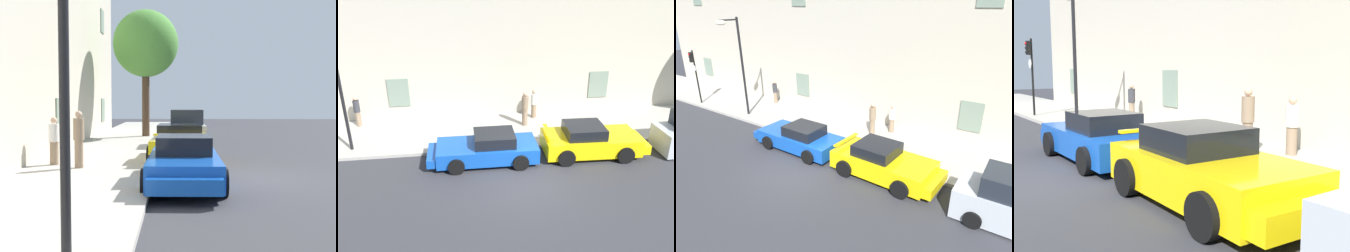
{
  "view_description": "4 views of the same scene",
  "coord_description": "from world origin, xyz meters",
  "views": [
    {
      "loc": [
        -13.17,
        1.92,
        2.29
      ],
      "look_at": [
        2.6,
        2.22,
        1.37
      ],
      "focal_mm": 48.56,
      "sensor_mm": 36.0,
      "label": 1
    },
    {
      "loc": [
        -2.31,
        -11.77,
        7.68
      ],
      "look_at": [
        -0.25,
        3.26,
        0.91
      ],
      "focal_mm": 38.3,
      "sensor_mm": 36.0,
      "label": 2
    },
    {
      "loc": [
        8.17,
        -8.16,
        6.78
      ],
      "look_at": [
        0.42,
        3.11,
        1.16
      ],
      "focal_mm": 32.1,
      "sensor_mm": 36.0,
      "label": 3
    },
    {
      "loc": [
        9.13,
        -2.8,
        2.47
      ],
      "look_at": [
        1.46,
        2.52,
        1.17
      ],
      "focal_mm": 45.3,
      "sensor_mm": 36.0,
      "label": 4
    }
  ],
  "objects": [
    {
      "name": "ground_plane",
      "position": [
        0.0,
        0.0,
        0.0
      ],
      "size": [
        80.0,
        80.0,
        0.0
      ],
      "primitive_type": "plane",
      "color": "#333338"
    },
    {
      "name": "sidewalk",
      "position": [
        0.0,
        4.67,
        0.07
      ],
      "size": [
        60.0,
        4.23,
        0.14
      ],
      "primitive_type": "cube",
      "color": "#A8A399",
      "rests_on": "ground"
    },
    {
      "name": "sportscar_red_lead",
      "position": [
        -1.41,
        1.73,
        0.58
      ],
      "size": [
        4.62,
        2.07,
        1.32
      ],
      "color": "#144CB2",
      "rests_on": "ground"
    },
    {
      "name": "sportscar_yellow_flank",
      "position": [
        3.44,
        1.78,
        0.63
      ],
      "size": [
        4.56,
        2.29,
        1.41
      ],
      "color": "yellow",
      "rests_on": "ground"
    },
    {
      "name": "pedestrian_admiring",
      "position": [
        0.97,
        4.99,
        1.06
      ],
      "size": [
        0.47,
        0.47,
        1.79
      ],
      "color": "#8C7259",
      "rests_on": "sidewalk"
    },
    {
      "name": "pedestrian_strolling",
      "position": [
        1.65,
        5.96,
        0.94
      ],
      "size": [
        0.45,
        0.45,
        1.58
      ],
      "color": "#8C7259",
      "rests_on": "sidewalk"
    },
    {
      "name": "pedestrian_bystander",
      "position": [
        -7.51,
        6.04,
        0.97
      ],
      "size": [
        0.38,
        0.38,
        1.61
      ],
      "color": "#8C7259",
      "rests_on": "sidewalk"
    }
  ]
}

